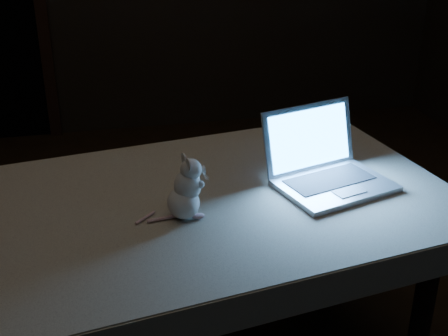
{
  "coord_description": "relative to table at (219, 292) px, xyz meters",
  "views": [
    {
      "loc": [
        -0.27,
        -1.77,
        1.63
      ],
      "look_at": [
        0.1,
        -0.06,
        0.82
      ],
      "focal_mm": 48.0,
      "sensor_mm": 36.0,
      "label": 1
    }
  ],
  "objects": [
    {
      "name": "tablecloth",
      "position": [
        0.02,
        -0.03,
        0.32
      ],
      "size": [
        1.54,
        1.09,
        0.11
      ],
      "primitive_type": null,
      "rotation": [
        0.0,
        0.0,
        0.07
      ],
      "color": "beige",
      "rests_on": "table"
    },
    {
      "name": "laptop",
      "position": [
        0.38,
        -0.03,
        0.5
      ],
      "size": [
        0.43,
        0.4,
        0.24
      ],
      "primitive_type": null,
      "rotation": [
        0.0,
        0.0,
        0.29
      ],
      "color": "#B1B2B7",
      "rests_on": "tablecloth"
    },
    {
      "name": "plush_mouse",
      "position": [
        -0.13,
        -0.11,
        0.47
      ],
      "size": [
        0.17,
        0.17,
        0.19
      ],
      "primitive_type": null,
      "rotation": [
        0.0,
        0.0,
        0.26
      ],
      "color": "white",
      "rests_on": "tablecloth"
    },
    {
      "name": "table",
      "position": [
        0.0,
        0.0,
        0.0
      ],
      "size": [
        1.5,
        1.09,
        0.74
      ],
      "primitive_type": null,
      "rotation": [
        0.0,
        0.0,
        0.16
      ],
      "color": "black",
      "rests_on": "floor"
    }
  ]
}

